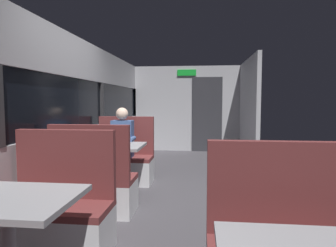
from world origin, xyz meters
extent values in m
cube|color=#423F44|center=(0.00, 0.00, -0.01)|extent=(3.30, 9.20, 0.02)
cube|color=#B2B2B7|center=(-1.45, 0.00, 0.47)|extent=(0.08, 8.40, 0.95)
cube|color=#B2B2B7|center=(-1.45, 0.00, 2.00)|extent=(0.08, 8.40, 0.60)
cube|color=black|center=(-1.46, 0.00, 1.32)|extent=(0.03, 8.40, 0.75)
cube|color=#2D2D30|center=(-1.43, 1.40, 1.32)|extent=(0.06, 0.08, 0.75)
cube|color=#2D2D30|center=(-1.43, 4.20, 1.32)|extent=(0.06, 0.08, 0.75)
cube|color=#B2B2B7|center=(0.00, 4.20, 1.15)|extent=(2.90, 0.08, 2.30)
cube|color=#333338|center=(0.55, 4.15, 1.00)|extent=(0.80, 0.04, 2.00)
cube|color=green|center=(0.00, 4.14, 2.12)|extent=(0.50, 0.03, 0.16)
cube|color=#B2B2B7|center=(1.45, 3.00, 1.15)|extent=(0.08, 2.40, 2.30)
cube|color=#99999E|center=(-0.89, -2.09, 0.72)|extent=(0.90, 0.70, 0.04)
cube|color=silver|center=(-0.89, -1.43, 0.20)|extent=(0.95, 0.50, 0.39)
cube|color=brown|center=(-0.89, -1.43, 0.42)|extent=(0.95, 0.50, 0.06)
cube|color=brown|center=(-0.89, -1.22, 0.78)|extent=(0.95, 0.08, 0.65)
cylinder|color=#9E9EA3|center=(-0.89, 0.23, 0.35)|extent=(0.10, 0.10, 0.70)
cube|color=#99999E|center=(-0.89, 0.23, 0.72)|extent=(0.90, 0.70, 0.04)
cube|color=silver|center=(-0.89, -0.43, 0.20)|extent=(0.95, 0.50, 0.39)
cube|color=brown|center=(-0.89, -0.43, 0.42)|extent=(0.95, 0.50, 0.06)
cube|color=brown|center=(-0.89, -0.64, 0.78)|extent=(0.95, 0.08, 0.65)
cube|color=silver|center=(-0.89, 0.89, 0.20)|extent=(0.95, 0.50, 0.39)
cube|color=brown|center=(-0.89, 0.89, 0.42)|extent=(0.95, 0.50, 0.06)
cube|color=brown|center=(-0.89, 1.10, 0.78)|extent=(0.95, 0.08, 0.65)
cube|color=brown|center=(0.89, -1.82, 0.78)|extent=(0.95, 0.08, 0.65)
cube|color=#26262D|center=(-0.89, 0.89, 0.23)|extent=(0.30, 0.36, 0.45)
cube|color=#3F598C|center=(-0.89, 0.84, 0.75)|extent=(0.34, 0.22, 0.60)
sphere|color=beige|center=(-0.89, 0.82, 1.16)|extent=(0.20, 0.20, 0.20)
cylinder|color=#3F598C|center=(-1.09, 0.66, 0.77)|extent=(0.07, 0.28, 0.07)
cylinder|color=#3F598C|center=(-0.69, 0.66, 0.77)|extent=(0.07, 0.28, 0.07)
camera|label=1|loc=(0.37, -3.87, 1.37)|focal=31.69mm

